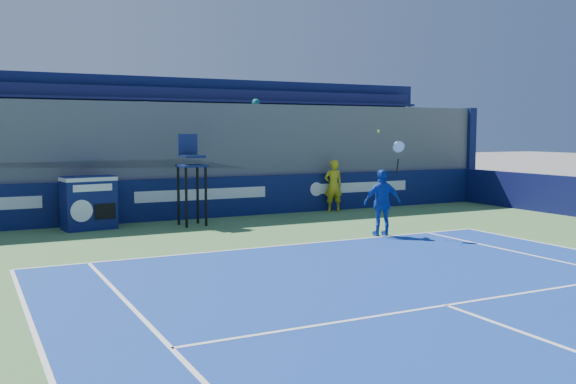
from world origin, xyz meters
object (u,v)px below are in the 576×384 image
match_clock (89,201)px  ball_person (333,186)px  tennis_player (382,202)px  umpire_chair (191,169)px

match_clock → ball_person: bearing=3.1°
match_clock → tennis_player: tennis_player is taller
ball_person → match_clock: size_ratio=1.17×
ball_person → umpire_chair: (-5.00, -0.91, 0.70)m
ball_person → tennis_player: 4.91m
match_clock → tennis_player: (6.19, -4.29, 0.09)m
umpire_chair → tennis_player: 5.26m
tennis_player → ball_person: bearing=73.1°
ball_person → match_clock: ball_person is taller
match_clock → umpire_chair: umpire_chair is taller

